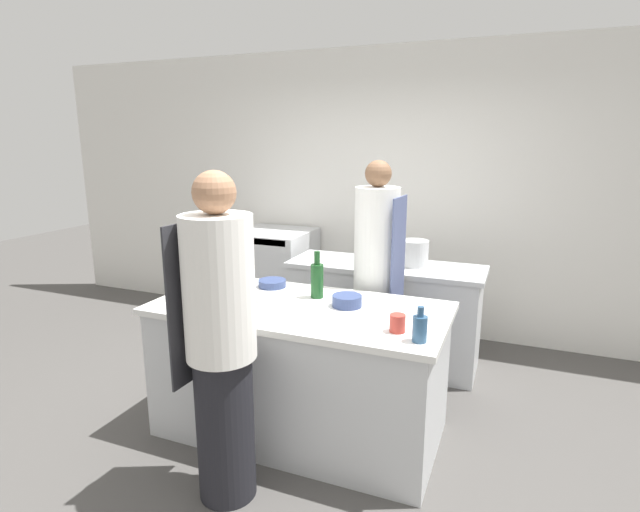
{
  "coord_description": "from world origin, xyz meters",
  "views": [
    {
      "loc": [
        1.27,
        -2.77,
        1.93
      ],
      "look_at": [
        0.0,
        0.35,
        1.14
      ],
      "focal_mm": 28.0,
      "sensor_mm": 36.0,
      "label": 1
    }
  ],
  "objects_px": {
    "chef_at_prep_near": "(221,343)",
    "bowl_wooden_salad": "(254,302)",
    "bottle_vinegar": "(420,328)",
    "bowl_ceramic_blue": "(272,283)",
    "chef_at_stove": "(376,281)",
    "bowl_prep_small": "(227,282)",
    "stockpot": "(414,253)",
    "bowl_mixing_large": "(347,301)",
    "oven_range": "(275,279)",
    "cup": "(397,323)",
    "bottle_wine": "(317,279)",
    "bottle_olive_oil": "(231,290)"
  },
  "relations": [
    {
      "from": "chef_at_prep_near",
      "to": "bowl_wooden_salad",
      "type": "relative_size",
      "value": 8.0
    },
    {
      "from": "bottle_vinegar",
      "to": "bowl_ceramic_blue",
      "type": "bearing_deg",
      "value": 153.12
    },
    {
      "from": "bowl_wooden_salad",
      "to": "bowl_ceramic_blue",
      "type": "bearing_deg",
      "value": 104.07
    },
    {
      "from": "chef_at_stove",
      "to": "bowl_wooden_salad",
      "type": "distance_m",
      "value": 1.01
    },
    {
      "from": "bowl_prep_small",
      "to": "bowl_wooden_salad",
      "type": "xyz_separation_m",
      "value": [
        0.42,
        -0.35,
        0.01
      ]
    },
    {
      "from": "bowl_prep_small",
      "to": "chef_at_prep_near",
      "type": "bearing_deg",
      "value": -59.38
    },
    {
      "from": "chef_at_stove",
      "to": "bowl_ceramic_blue",
      "type": "bearing_deg",
      "value": -56.24
    },
    {
      "from": "bowl_wooden_salad",
      "to": "stockpot",
      "type": "height_order",
      "value": "stockpot"
    },
    {
      "from": "chef_at_prep_near",
      "to": "bowl_mixing_large",
      "type": "distance_m",
      "value": 0.92
    },
    {
      "from": "bowl_mixing_large",
      "to": "oven_range",
      "type": "bearing_deg",
      "value": 130.09
    },
    {
      "from": "chef_at_stove",
      "to": "cup",
      "type": "height_order",
      "value": "chef_at_stove"
    },
    {
      "from": "bowl_prep_small",
      "to": "cup",
      "type": "xyz_separation_m",
      "value": [
        1.35,
        -0.39,
        0.02
      ]
    },
    {
      "from": "bottle_wine",
      "to": "cup",
      "type": "relative_size",
      "value": 3.17
    },
    {
      "from": "cup",
      "to": "bottle_olive_oil",
      "type": "bearing_deg",
      "value": 177.46
    },
    {
      "from": "bowl_mixing_large",
      "to": "bowl_ceramic_blue",
      "type": "bearing_deg",
      "value": 162.38
    },
    {
      "from": "cup",
      "to": "bottle_wine",
      "type": "bearing_deg",
      "value": 148.12
    },
    {
      "from": "oven_range",
      "to": "bowl_wooden_salad",
      "type": "relative_size",
      "value": 4.53
    },
    {
      "from": "bottle_vinegar",
      "to": "stockpot",
      "type": "xyz_separation_m",
      "value": [
        -0.36,
        1.6,
        0.03
      ]
    },
    {
      "from": "bottle_olive_oil",
      "to": "bowl_wooden_salad",
      "type": "height_order",
      "value": "bottle_olive_oil"
    },
    {
      "from": "bottle_vinegar",
      "to": "stockpot",
      "type": "relative_size",
      "value": 0.83
    },
    {
      "from": "bottle_wine",
      "to": "stockpot",
      "type": "relative_size",
      "value": 1.36
    },
    {
      "from": "bottle_vinegar",
      "to": "bowl_wooden_salad",
      "type": "distance_m",
      "value": 1.07
    },
    {
      "from": "stockpot",
      "to": "chef_at_stove",
      "type": "bearing_deg",
      "value": -104.22
    },
    {
      "from": "bottle_wine",
      "to": "cup",
      "type": "xyz_separation_m",
      "value": [
        0.65,
        -0.4,
        -0.08
      ]
    },
    {
      "from": "bowl_wooden_salad",
      "to": "cup",
      "type": "distance_m",
      "value": 0.92
    },
    {
      "from": "oven_range",
      "to": "chef_at_prep_near",
      "type": "height_order",
      "value": "chef_at_prep_near"
    },
    {
      "from": "bowl_mixing_large",
      "to": "bowl_prep_small",
      "type": "bearing_deg",
      "value": 174.74
    },
    {
      "from": "oven_range",
      "to": "bottle_olive_oil",
      "type": "xyz_separation_m",
      "value": [
        0.66,
        -1.86,
        0.49
      ]
    },
    {
      "from": "bottle_vinegar",
      "to": "bottle_wine",
      "type": "bearing_deg",
      "value": 147.9
    },
    {
      "from": "bottle_vinegar",
      "to": "bowl_ceramic_blue",
      "type": "distance_m",
      "value": 1.32
    },
    {
      "from": "oven_range",
      "to": "cup",
      "type": "bearing_deg",
      "value": -47.48
    },
    {
      "from": "stockpot",
      "to": "bowl_wooden_salad",
      "type": "bearing_deg",
      "value": -115.61
    },
    {
      "from": "chef_at_prep_near",
      "to": "bottle_vinegar",
      "type": "bearing_deg",
      "value": -63.03
    },
    {
      "from": "oven_range",
      "to": "bowl_wooden_salad",
      "type": "bearing_deg",
      "value": -66.11
    },
    {
      "from": "bowl_ceramic_blue",
      "to": "oven_range",
      "type": "bearing_deg",
      "value": 116.89
    },
    {
      "from": "bottle_olive_oil",
      "to": "bowl_wooden_salad",
      "type": "distance_m",
      "value": 0.18
    },
    {
      "from": "bowl_wooden_salad",
      "to": "bottle_vinegar",
      "type": "bearing_deg",
      "value": -6.99
    },
    {
      "from": "bottle_vinegar",
      "to": "bowl_wooden_salad",
      "type": "bearing_deg",
      "value": 173.01
    },
    {
      "from": "oven_range",
      "to": "bowl_mixing_large",
      "type": "height_order",
      "value": "oven_range"
    },
    {
      "from": "bowl_ceramic_blue",
      "to": "bowl_prep_small",
      "type": "bearing_deg",
      "value": -159.11
    },
    {
      "from": "cup",
      "to": "oven_range",
      "type": "bearing_deg",
      "value": 132.52
    },
    {
      "from": "bowl_mixing_large",
      "to": "chef_at_stove",
      "type": "bearing_deg",
      "value": 87.7
    },
    {
      "from": "bowl_ceramic_blue",
      "to": "bowl_wooden_salad",
      "type": "distance_m",
      "value": 0.48
    },
    {
      "from": "chef_at_stove",
      "to": "stockpot",
      "type": "xyz_separation_m",
      "value": [
        0.16,
        0.61,
        0.09
      ]
    },
    {
      "from": "oven_range",
      "to": "bowl_wooden_salad",
      "type": "distance_m",
      "value": 2.09
    },
    {
      "from": "bottle_wine",
      "to": "bowl_prep_small",
      "type": "relative_size",
      "value": 1.88
    },
    {
      "from": "chef_at_prep_near",
      "to": "bottle_wine",
      "type": "height_order",
      "value": "chef_at_prep_near"
    },
    {
      "from": "bowl_ceramic_blue",
      "to": "chef_at_stove",
      "type": "bearing_deg",
      "value": 30.05
    },
    {
      "from": "chef_at_stove",
      "to": "bottle_olive_oil",
      "type": "xyz_separation_m",
      "value": [
        -0.72,
        -0.84,
        0.09
      ]
    },
    {
      "from": "oven_range",
      "to": "chef_at_stove",
      "type": "xyz_separation_m",
      "value": [
        1.38,
        -1.02,
        0.4
      ]
    }
  ]
}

